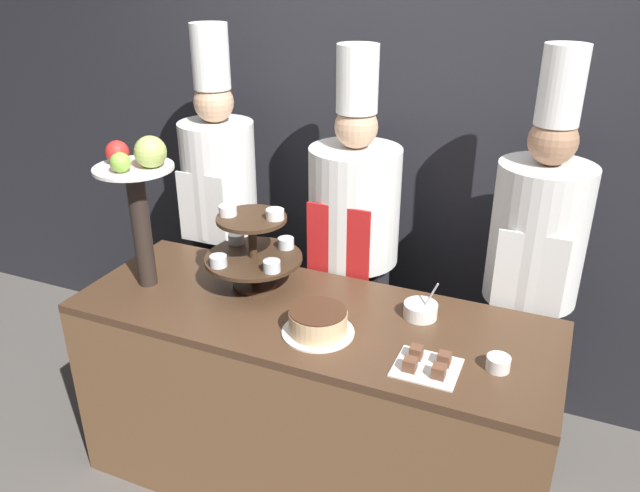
% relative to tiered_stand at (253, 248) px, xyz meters
% --- Properties ---
extents(wall_back, '(10.00, 0.06, 2.80)m').
position_rel_tiered_stand_xyz_m(wall_back, '(0.31, 0.85, 0.35)').
color(wall_back, '#232328').
rests_on(wall_back, ground_plane).
extents(buffet_counter, '(1.92, 0.69, 0.87)m').
position_rel_tiered_stand_xyz_m(buffet_counter, '(0.31, -0.11, -0.61)').
color(buffet_counter, brown).
rests_on(buffet_counter, ground_plane).
extents(tiered_stand, '(0.41, 0.41, 0.36)m').
position_rel_tiered_stand_xyz_m(tiered_stand, '(0.00, 0.00, 0.00)').
color(tiered_stand, '#3D2819').
rests_on(tiered_stand, buffet_counter).
extents(fruit_pedestal, '(0.32, 0.32, 0.65)m').
position_rel_tiered_stand_xyz_m(fruit_pedestal, '(-0.42, -0.16, 0.27)').
color(fruit_pedestal, '#2D231E').
rests_on(fruit_pedestal, buffet_counter).
extents(cake_round, '(0.27, 0.27, 0.10)m').
position_rel_tiered_stand_xyz_m(cake_round, '(0.39, -0.23, -0.13)').
color(cake_round, white).
rests_on(cake_round, buffet_counter).
extents(cup_white, '(0.08, 0.08, 0.05)m').
position_rel_tiered_stand_xyz_m(cup_white, '(1.05, -0.19, -0.15)').
color(cup_white, white).
rests_on(cup_white, buffet_counter).
extents(cake_square_tray, '(0.22, 0.19, 0.05)m').
position_rel_tiered_stand_xyz_m(cake_square_tray, '(0.82, -0.28, -0.16)').
color(cake_square_tray, white).
rests_on(cake_square_tray, buffet_counter).
extents(serving_bowl_far, '(0.13, 0.13, 0.16)m').
position_rel_tiered_stand_xyz_m(serving_bowl_far, '(0.71, 0.04, -0.15)').
color(serving_bowl_far, white).
rests_on(serving_bowl_far, buffet_counter).
extents(chef_left, '(0.36, 0.36, 1.88)m').
position_rel_tiered_stand_xyz_m(chef_left, '(-0.44, 0.46, -0.04)').
color(chef_left, black).
rests_on(chef_left, ground_plane).
extents(chef_center_left, '(0.42, 0.42, 1.82)m').
position_rel_tiered_stand_xyz_m(chef_center_left, '(0.28, 0.46, -0.09)').
color(chef_center_left, '#28282D').
rests_on(chef_center_left, ground_plane).
extents(chef_center_right, '(0.38, 0.38, 1.86)m').
position_rel_tiered_stand_xyz_m(chef_center_right, '(1.08, 0.46, -0.07)').
color(chef_center_right, '#28282D').
rests_on(chef_center_right, ground_plane).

